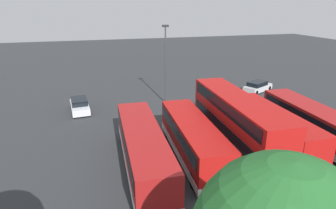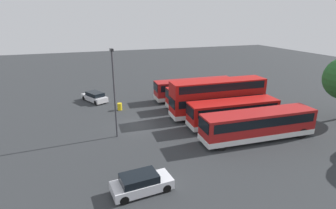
{
  "view_description": "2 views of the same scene",
  "coord_description": "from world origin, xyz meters",
  "px_view_note": "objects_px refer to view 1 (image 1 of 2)",
  "views": [
    {
      "loc": [
        10.69,
        28.54,
        11.15
      ],
      "look_at": [
        2.98,
        1.67,
        1.3
      ],
      "focal_mm": 30.5,
      "sensor_mm": 36.0,
      "label": 1
    },
    {
      "loc": [
        27.82,
        -5.97,
        11.98
      ],
      "look_at": [
        -1.66,
        4.46,
        1.57
      ],
      "focal_mm": 28.66,
      "sensor_mm": 36.0,
      "label": 2
    }
  ],
  "objects_px": {
    "bus_double_decker_third": "(236,123)",
    "lamp_post_tall": "(166,60)",
    "bus_single_deck_second": "(272,127)",
    "waste_bin_yellow": "(234,98)",
    "car_small_green": "(258,87)",
    "bus_single_deck_near_end": "(315,124)",
    "bus_single_deck_fourth": "(193,138)",
    "car_hatchback_silver": "(80,105)",
    "bus_single_deck_fifth": "(143,147)"
  },
  "relations": [
    {
      "from": "car_small_green",
      "to": "lamp_post_tall",
      "type": "bearing_deg",
      "value": 4.8
    },
    {
      "from": "bus_single_deck_second",
      "to": "bus_single_deck_fifth",
      "type": "relative_size",
      "value": 0.86
    },
    {
      "from": "bus_double_decker_third",
      "to": "bus_single_deck_fifth",
      "type": "bearing_deg",
      "value": 3.1
    },
    {
      "from": "bus_double_decker_third",
      "to": "bus_single_deck_second",
      "type": "bearing_deg",
      "value": -178.02
    },
    {
      "from": "car_small_green",
      "to": "lamp_post_tall",
      "type": "xyz_separation_m",
      "value": [
        13.13,
        1.1,
        4.51
      ]
    },
    {
      "from": "bus_single_deck_fifth",
      "to": "bus_single_deck_fourth",
      "type": "bearing_deg",
      "value": -173.67
    },
    {
      "from": "bus_single_deck_second",
      "to": "car_hatchback_silver",
      "type": "height_order",
      "value": "bus_single_deck_second"
    },
    {
      "from": "bus_double_decker_third",
      "to": "lamp_post_tall",
      "type": "xyz_separation_m",
      "value": [
        2.09,
        -12.9,
        2.76
      ]
    },
    {
      "from": "bus_single_deck_fourth",
      "to": "car_hatchback_silver",
      "type": "relative_size",
      "value": 2.38
    },
    {
      "from": "bus_single_deck_second",
      "to": "bus_single_deck_fourth",
      "type": "bearing_deg",
      "value": 0.74
    },
    {
      "from": "bus_single_deck_second",
      "to": "bus_single_deck_fourth",
      "type": "distance_m",
      "value": 7.01
    },
    {
      "from": "bus_single_deck_second",
      "to": "waste_bin_yellow",
      "type": "relative_size",
      "value": 10.92
    },
    {
      "from": "car_hatchback_silver",
      "to": "lamp_post_tall",
      "type": "distance_m",
      "value": 10.8
    },
    {
      "from": "bus_single_deck_near_end",
      "to": "car_hatchback_silver",
      "type": "bearing_deg",
      "value": -33.96
    },
    {
      "from": "bus_single_deck_fifth",
      "to": "car_hatchback_silver",
      "type": "xyz_separation_m",
      "value": [
        4.45,
        -13.16,
        -0.92
      ]
    },
    {
      "from": "bus_single_deck_near_end",
      "to": "car_hatchback_silver",
      "type": "distance_m",
      "value": 23.27
    },
    {
      "from": "bus_single_deck_near_end",
      "to": "bus_single_deck_second",
      "type": "bearing_deg",
      "value": -5.15
    },
    {
      "from": "bus_single_deck_fourth",
      "to": "car_small_green",
      "type": "bearing_deg",
      "value": -136.23
    },
    {
      "from": "waste_bin_yellow",
      "to": "bus_single_deck_fifth",
      "type": "bearing_deg",
      "value": 40.75
    },
    {
      "from": "bus_single_deck_second",
      "to": "bus_double_decker_third",
      "type": "bearing_deg",
      "value": 1.98
    },
    {
      "from": "lamp_post_tall",
      "to": "bus_double_decker_third",
      "type": "bearing_deg",
      "value": 99.2
    },
    {
      "from": "bus_single_deck_second",
      "to": "car_small_green",
      "type": "relative_size",
      "value": 2.17
    },
    {
      "from": "car_hatchback_silver",
      "to": "waste_bin_yellow",
      "type": "xyz_separation_m",
      "value": [
        -17.94,
        1.54,
        -0.23
      ]
    },
    {
      "from": "bus_single_deck_second",
      "to": "bus_double_decker_third",
      "type": "height_order",
      "value": "bus_double_decker_third"
    },
    {
      "from": "bus_single_deck_near_end",
      "to": "bus_single_deck_fifth",
      "type": "bearing_deg",
      "value": 0.66
    },
    {
      "from": "lamp_post_tall",
      "to": "bus_single_deck_second",
      "type": "bearing_deg",
      "value": 113.5
    },
    {
      "from": "bus_single_deck_second",
      "to": "bus_single_deck_fourth",
      "type": "xyz_separation_m",
      "value": [
        7.01,
        0.09,
        0.0
      ]
    },
    {
      "from": "bus_double_decker_third",
      "to": "car_small_green",
      "type": "distance_m",
      "value": 17.91
    },
    {
      "from": "bus_single_deck_fifth",
      "to": "bus_double_decker_third",
      "type": "bearing_deg",
      "value": -176.9
    },
    {
      "from": "car_small_green",
      "to": "bus_single_deck_near_end",
      "type": "bearing_deg",
      "value": 75.57
    },
    {
      "from": "car_small_green",
      "to": "waste_bin_yellow",
      "type": "distance_m",
      "value": 5.73
    },
    {
      "from": "car_hatchback_silver",
      "to": "car_small_green",
      "type": "distance_m",
      "value": 22.98
    },
    {
      "from": "bus_single_deck_near_end",
      "to": "waste_bin_yellow",
      "type": "height_order",
      "value": "bus_single_deck_near_end"
    },
    {
      "from": "waste_bin_yellow",
      "to": "bus_single_deck_second",
      "type": "bearing_deg",
      "value": 76.94
    },
    {
      "from": "car_hatchback_silver",
      "to": "lamp_post_tall",
      "type": "relative_size",
      "value": 0.49
    },
    {
      "from": "bus_single_deck_second",
      "to": "bus_single_deck_fifth",
      "type": "xyz_separation_m",
      "value": [
        10.91,
        0.52,
        0.0
      ]
    },
    {
      "from": "bus_single_deck_near_end",
      "to": "bus_double_decker_third",
      "type": "distance_m",
      "value": 7.43
    },
    {
      "from": "bus_single_deck_second",
      "to": "car_hatchback_silver",
      "type": "bearing_deg",
      "value": -39.43
    },
    {
      "from": "bus_single_deck_near_end",
      "to": "bus_double_decker_third",
      "type": "height_order",
      "value": "bus_double_decker_third"
    },
    {
      "from": "bus_single_deck_near_end",
      "to": "bus_single_deck_fifth",
      "type": "distance_m",
      "value": 14.83
    },
    {
      "from": "car_small_green",
      "to": "waste_bin_yellow",
      "type": "height_order",
      "value": "car_small_green"
    },
    {
      "from": "car_hatchback_silver",
      "to": "lamp_post_tall",
      "type": "height_order",
      "value": "lamp_post_tall"
    },
    {
      "from": "bus_single_deck_second",
      "to": "car_hatchback_silver",
      "type": "distance_m",
      "value": 19.91
    },
    {
      "from": "bus_single_deck_second",
      "to": "car_small_green",
      "type": "xyz_separation_m",
      "value": [
        -7.58,
        -13.88,
        -0.92
      ]
    },
    {
      "from": "bus_double_decker_third",
      "to": "car_hatchback_silver",
      "type": "distance_m",
      "value": 17.53
    },
    {
      "from": "bus_single_deck_near_end",
      "to": "lamp_post_tall",
      "type": "height_order",
      "value": "lamp_post_tall"
    },
    {
      "from": "car_hatchback_silver",
      "to": "waste_bin_yellow",
      "type": "bearing_deg",
      "value": 175.09
    },
    {
      "from": "bus_single_deck_fifth",
      "to": "car_small_green",
      "type": "bearing_deg",
      "value": -142.08
    },
    {
      "from": "bus_single_deck_near_end",
      "to": "bus_single_deck_fourth",
      "type": "xyz_separation_m",
      "value": [
        10.92,
        -0.26,
        -0.0
      ]
    },
    {
      "from": "car_hatchback_silver",
      "to": "bus_double_decker_third",
      "type": "bearing_deg",
      "value": 133.01
    }
  ]
}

